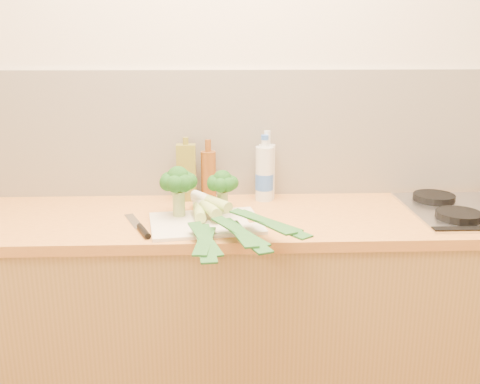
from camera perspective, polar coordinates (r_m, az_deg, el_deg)
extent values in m
plane|color=beige|center=(2.30, -1.61, 9.43)|extent=(3.50, 0.00, 3.50)
cube|color=silver|center=(2.31, -1.58, 6.20)|extent=(3.20, 0.02, 0.54)
cube|color=#A98146|center=(2.29, -1.34, -13.69)|extent=(3.20, 0.60, 0.86)
cube|color=gold|center=(2.10, -1.42, -2.95)|extent=(3.20, 0.62, 0.04)
cylinder|color=black|center=(2.17, 22.31, -2.32)|extent=(0.17, 0.17, 0.03)
cylinder|color=black|center=(2.38, 19.98, -0.55)|extent=(0.17, 0.17, 0.03)
cube|color=#EEE5CF|center=(1.98, -3.67, -3.33)|extent=(0.44, 0.36, 0.01)
cylinder|color=#8CA25E|center=(2.04, -6.54, -1.24)|extent=(0.05, 0.05, 0.10)
sphere|color=#12360E|center=(2.02, -6.63, 1.54)|extent=(0.09, 0.09, 0.09)
sphere|color=#12360E|center=(2.02, -5.49, 1.15)|extent=(0.07, 0.07, 0.07)
sphere|color=#12360E|center=(2.05, -5.86, 1.37)|extent=(0.07, 0.07, 0.07)
sphere|color=#12360E|center=(2.06, -6.79, 1.41)|extent=(0.07, 0.07, 0.07)
sphere|color=#12360E|center=(2.04, -7.59, 1.25)|extent=(0.07, 0.07, 0.07)
sphere|color=#12360E|center=(2.01, -7.68, 1.00)|extent=(0.07, 0.07, 0.07)
sphere|color=#12360E|center=(1.98, -6.95, 0.85)|extent=(0.07, 0.07, 0.07)
sphere|color=#12360E|center=(1.99, -5.97, 0.92)|extent=(0.07, 0.07, 0.07)
cylinder|color=#8CA25E|center=(2.07, -1.87, -1.08)|extent=(0.04, 0.04, 0.08)
sphere|color=#12360E|center=(2.04, -1.89, 1.32)|extent=(0.07, 0.07, 0.07)
sphere|color=#12360E|center=(2.05, -0.93, 0.99)|extent=(0.06, 0.06, 0.06)
sphere|color=#12360E|center=(2.07, -1.30, 1.17)|extent=(0.06, 0.06, 0.06)
sphere|color=#12360E|center=(2.08, -2.11, 1.21)|extent=(0.06, 0.06, 0.06)
sphere|color=#12360E|center=(2.06, -2.75, 1.07)|extent=(0.06, 0.06, 0.06)
sphere|color=#12360E|center=(2.03, -2.76, 0.86)|extent=(0.06, 0.06, 0.06)
sphere|color=#12360E|center=(2.02, -2.10, 0.73)|extent=(0.06, 0.06, 0.06)
sphere|color=#12360E|center=(2.02, -1.27, 0.79)|extent=(0.06, 0.06, 0.06)
cylinder|color=white|center=(2.14, -4.57, -1.07)|extent=(0.05, 0.12, 0.04)
cylinder|color=#A1BD5E|center=(2.02, -4.36, -2.15)|extent=(0.06, 0.15, 0.04)
cube|color=#18441A|center=(1.73, -3.77, -5.19)|extent=(0.07, 0.30, 0.02)
cube|color=#18441A|center=(1.72, -3.72, -5.37)|extent=(0.08, 0.34, 0.01)
cube|color=#18441A|center=(1.74, -3.79, -4.95)|extent=(0.12, 0.28, 0.02)
cylinder|color=white|center=(2.09, -4.30, -0.96)|extent=(0.08, 0.11, 0.04)
cylinder|color=#A1BD5E|center=(1.99, -3.19, -1.85)|extent=(0.09, 0.14, 0.04)
cube|color=#18441A|center=(1.74, 0.08, -4.44)|extent=(0.10, 0.30, 0.02)
cube|color=#18441A|center=(1.72, 0.35, -4.59)|extent=(0.17, 0.33, 0.01)
cube|color=#18441A|center=(1.75, -0.05, -4.22)|extent=(0.19, 0.26, 0.02)
cylinder|color=white|center=(2.08, -4.09, -0.60)|extent=(0.09, 0.10, 0.04)
cylinder|color=#A1BD5E|center=(1.99, -2.33, -1.28)|extent=(0.11, 0.13, 0.04)
cube|color=#18441A|center=(1.79, 2.90, -3.30)|extent=(0.17, 0.29, 0.02)
cube|color=#18441A|center=(1.77, 3.33, -3.40)|extent=(0.24, 0.30, 0.01)
cube|color=#18441A|center=(1.79, 2.69, -3.10)|extent=(0.24, 0.22, 0.02)
cube|color=silver|center=(2.05, -11.27, -3.07)|extent=(0.10, 0.18, 0.00)
cylinder|color=black|center=(1.91, -10.24, -4.13)|extent=(0.07, 0.12, 0.02)
cube|color=olive|center=(2.27, -5.73, 2.07)|extent=(0.08, 0.05, 0.24)
cylinder|color=olive|center=(2.24, -5.82, 5.45)|extent=(0.02, 0.02, 0.03)
cylinder|color=silver|center=(2.28, 2.87, 2.15)|extent=(0.07, 0.07, 0.23)
cylinder|color=silver|center=(2.25, 2.92, 5.79)|extent=(0.03, 0.03, 0.06)
cylinder|color=brown|center=(2.27, -3.38, 1.74)|extent=(0.06, 0.06, 0.21)
cylinder|color=brown|center=(2.24, -3.43, 4.97)|extent=(0.03, 0.03, 0.05)
cylinder|color=silver|center=(2.26, 2.62, 1.97)|extent=(0.08, 0.08, 0.23)
cylinder|color=silver|center=(2.23, 2.66, 5.21)|extent=(0.03, 0.03, 0.03)
cylinder|color=blue|center=(2.27, 2.60, 1.12)|extent=(0.08, 0.08, 0.07)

